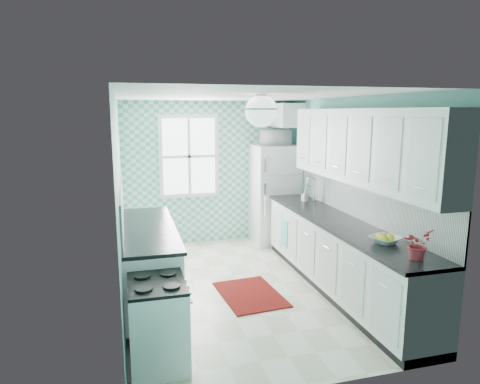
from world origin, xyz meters
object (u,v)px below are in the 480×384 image
object	(u,v)px
sink	(305,203)
fruit_bowl	(385,240)
fridge	(274,194)
stove	(158,321)
ceiling_light	(261,111)
potted_plant	(418,244)
microwave	(275,137)

from	to	relation	value
sink	fruit_bowl	distance (m)	2.12
fridge	stove	xyz separation A→B (m)	(-2.31, -3.31, -0.46)
ceiling_light	stove	size ratio (longest dim) A/B	0.45
fridge	ceiling_light	bearing A→B (deg)	-109.54
sink	stove	bearing A→B (deg)	-138.25
stove	sink	distance (m)	3.30
fruit_bowl	potted_plant	distance (m)	0.52
fruit_bowl	potted_plant	size ratio (longest dim) A/B	1.04
ceiling_light	fruit_bowl	xyz separation A→B (m)	(1.20, -0.60, -1.35)
stove	sink	world-z (taller)	sink
sink	fruit_bowl	size ratio (longest dim) A/B	1.75
ceiling_light	sink	xyz separation A→B (m)	(1.20, 1.52, -1.39)
fridge	microwave	bearing A→B (deg)	57.09
sink	potted_plant	xyz separation A→B (m)	(-0.00, -2.63, 0.15)
potted_plant	microwave	distance (m)	3.82
stove	microwave	distance (m)	4.29
microwave	fruit_bowl	bearing A→B (deg)	92.54
fridge	microwave	xyz separation A→B (m)	(0.00, 0.00, 1.01)
ceiling_light	stove	world-z (taller)	ceiling_light
fruit_bowl	sink	bearing A→B (deg)	89.89
sink	microwave	distance (m)	1.45
ceiling_light	fridge	distance (m)	3.20
fridge	fruit_bowl	bearing A→B (deg)	-85.04
sink	fruit_bowl	bearing A→B (deg)	-90.93
sink	potted_plant	world-z (taller)	sink
ceiling_light	fridge	bearing A→B (deg)	67.10
stove	potted_plant	bearing A→B (deg)	-11.97
ceiling_light	stove	distance (m)	2.36
fridge	microwave	size ratio (longest dim) A/B	3.59
ceiling_light	potted_plant	size ratio (longest dim) A/B	1.19
microwave	fridge	bearing A→B (deg)	54.67
fridge	stove	size ratio (longest dim) A/B	2.23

